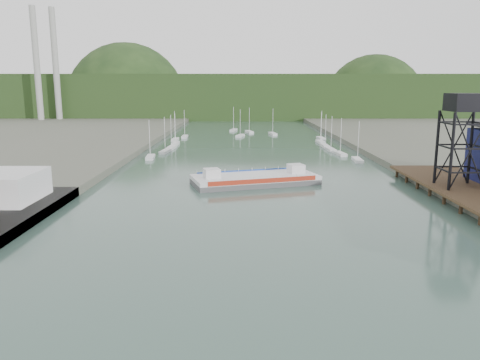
{
  "coord_description": "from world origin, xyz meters",
  "views": [
    {
      "loc": [
        -2.93,
        -21.71,
        19.32
      ],
      "look_at": [
        -3.06,
        54.45,
        4.0
      ],
      "focal_mm": 35.0,
      "sensor_mm": 36.0,
      "label": 1
    }
  ],
  "objects": [
    {
      "name": "lift_tower",
      "position": [
        35.0,
        58.0,
        15.65
      ],
      "size": [
        6.5,
        6.5,
        16.0
      ],
      "color": "black",
      "rests_on": "east_pier"
    },
    {
      "name": "marina_sailboats",
      "position": [
        0.08,
        138.46,
        0.35
      ],
      "size": [
        57.71,
        92.65,
        0.9
      ],
      "color": "silver",
      "rests_on": "ground"
    },
    {
      "name": "smokestacks",
      "position": [
        -106.0,
        232.5,
        30.0
      ],
      "size": [
        11.2,
        8.2,
        60.0
      ],
      "color": "#9C9D98",
      "rests_on": "ground"
    },
    {
      "name": "distant_hills",
      "position": [
        -3.98,
        301.35,
        10.38
      ],
      "size": [
        500.0,
        120.0,
        80.0
      ],
      "color": "black",
      "rests_on": "ground"
    },
    {
      "name": "chain_ferry",
      "position": [
        -0.08,
        70.39,
        1.02
      ],
      "size": [
        26.57,
        16.82,
        3.56
      ],
      "rotation": [
        0.0,
        0.0,
        0.3
      ],
      "color": "#515154",
      "rests_on": "ground"
    }
  ]
}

